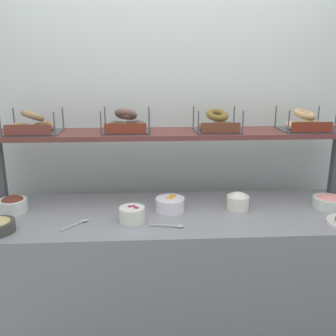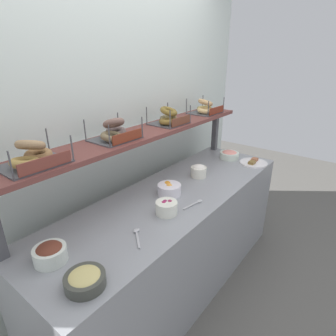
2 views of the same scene
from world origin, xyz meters
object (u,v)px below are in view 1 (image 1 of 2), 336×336
bagel_basket_poppy (126,124)px  serving_spoon_by_edge (173,226)px  bowl_fruit_salad (170,204)px  bagel_basket_plain (304,123)px  bowl_lox_spread (329,201)px  bowl_cream_cheese (238,201)px  serving_spoon_near_plate (79,223)px  bowl_beet_salad (132,214)px  bowl_chocolate_spread (13,204)px  bagel_basket_cinnamon_raisin (217,124)px  bagel_basket_everything (33,125)px

bagel_basket_poppy → serving_spoon_by_edge: bearing=-61.7°
serving_spoon_by_edge → bagel_basket_poppy: bearing=118.3°
bowl_fruit_salad → bagel_basket_plain: bearing=15.2°
bowl_lox_spread → bagel_basket_plain: bearing=112.3°
bowl_cream_cheese → bagel_basket_poppy: bagel_basket_poppy is taller
bowl_fruit_salad → serving_spoon_near_plate: bearing=-162.4°
bowl_lox_spread → bowl_beet_salad: bowl_beet_salad is taller
bowl_lox_spread → serving_spoon_near_plate: size_ratio=1.30×
bowl_chocolate_spread → serving_spoon_near_plate: (0.41, -0.19, -0.04)m
bagel_basket_poppy → bagel_basket_plain: size_ratio=0.97×
bowl_lox_spread → bagel_basket_cinnamon_raisin: bearing=159.4°
bowl_lox_spread → bagel_basket_plain: (-0.10, 0.24, 0.44)m
bowl_fruit_salad → bagel_basket_everything: 0.95m
bowl_cream_cheese → bowl_beet_salad: (-0.62, -0.15, -0.01)m
bowl_fruit_salad → bagel_basket_plain: size_ratio=0.57×
bagel_basket_poppy → bowl_beet_salad: bearing=-84.0°
bowl_beet_salad → bagel_basket_poppy: (-0.04, 0.39, 0.43)m
bowl_lox_spread → bagel_basket_everything: bagel_basket_everything is taller
bowl_fruit_salad → bagel_basket_everything: size_ratio=0.54×
bagel_basket_cinnamon_raisin → bagel_basket_plain: same height
serving_spoon_near_plate → serving_spoon_by_edge: same height
bagel_basket_cinnamon_raisin → serving_spoon_near_plate: bearing=-153.7°
bagel_basket_plain → serving_spoon_by_edge: bearing=-151.7°
bagel_basket_poppy → bowl_lox_spread: bearing=-11.8°
bowl_lox_spread → bagel_basket_everything: (-1.77, 0.24, 0.44)m
bowl_chocolate_spread → bowl_beet_salad: bearing=-14.2°
serving_spoon_by_edge → bagel_basket_poppy: (-0.26, 0.48, 0.47)m
bowl_fruit_salad → bowl_beet_salad: 0.26m
serving_spoon_near_plate → bagel_basket_cinnamon_raisin: (0.81, 0.40, 0.47)m
serving_spoon_near_plate → bagel_basket_plain: bagel_basket_plain is taller
serving_spoon_by_edge → bowl_cream_cheese: bearing=29.7°
bowl_chocolate_spread → bagel_basket_plain: size_ratio=0.54×
serving_spoon_near_plate → bagel_basket_poppy: (0.25, 0.41, 0.47)m
bagel_basket_everything → bagel_basket_poppy: bagel_basket_poppy is taller
bowl_fruit_salad → bagel_basket_everything: (-0.81, 0.23, 0.44)m
bowl_chocolate_spread → bagel_basket_poppy: bearing=18.4°
bagel_basket_everything → bagel_basket_poppy: bearing=1.9°
serving_spoon_by_edge → bagel_basket_everything: size_ratio=0.57×
bagel_basket_plain → bowl_beet_salad: bearing=-160.6°
bowl_lox_spread → bagel_basket_poppy: 1.31m
bagel_basket_plain → bagel_basket_everything: bearing=-179.9°
bowl_lox_spread → bagel_basket_everything: 1.84m
bowl_cream_cheese → bagel_basket_poppy: (-0.66, 0.25, 0.43)m
bowl_beet_salad → serving_spoon_by_edge: 0.23m
serving_spoon_by_edge → bowl_lox_spread: bearing=13.2°
bowl_lox_spread → serving_spoon_by_edge: 0.98m
bagel_basket_poppy → bagel_basket_plain: bagel_basket_poppy is taller
bowl_fruit_salad → bowl_beet_salad: bearing=-146.1°
bagel_basket_everything → bagel_basket_plain: bagel_basket_everything is taller
bowl_chocolate_spread → bowl_cream_cheese: (1.32, -0.03, 0.00)m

